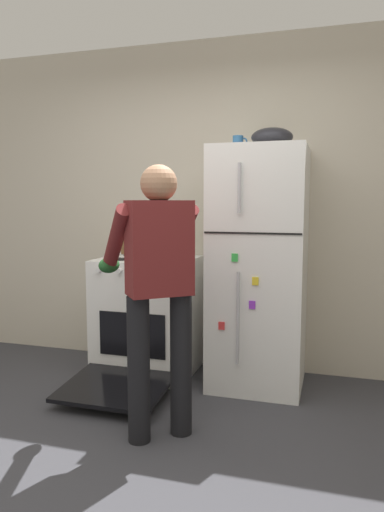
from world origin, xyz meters
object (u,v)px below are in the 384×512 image
(stove_range, at_px, (147,317))
(pepper_mill, at_px, (124,246))
(refrigerator, at_px, (259,268))
(coffee_mug, at_px, (238,142))
(mixing_bowl, at_px, (272,137))
(red_pot, at_px, (164,250))
(person_cook, at_px, (157,277))

(stove_range, distance_m, pepper_mill, 0.67)
(refrigerator, relative_size, coffee_mug, 15.97)
(pepper_mill, distance_m, mixing_bowl, 1.54)
(red_pot, distance_m, coffee_mug, 1.00)
(refrigerator, relative_size, person_cook, 1.12)
(red_pot, height_order, pepper_mill, pepper_mill)
(mixing_bowl, bearing_deg, coffee_mug, 169.01)
(pepper_mill, height_order, mixing_bowl, mixing_bowl)
(red_pot, height_order, mixing_bowl, mixing_bowl)
(red_pot, xyz_separation_m, pepper_mill, (-0.46, 0.25, 0.00))
(coffee_mug, xyz_separation_m, pepper_mill, (-1.02, 0.15, -0.82))
(red_pot, bearing_deg, refrigerator, 3.84)
(stove_range, height_order, red_pot, red_pot)
(refrigerator, bearing_deg, person_cook, -114.41)
(mixing_bowl, bearing_deg, pepper_mill, 171.13)
(refrigerator, xyz_separation_m, pepper_mill, (-1.20, 0.20, 0.12))
(refrigerator, height_order, mixing_bowl, mixing_bowl)
(coffee_mug, height_order, mixing_bowl, mixing_bowl)
(stove_range, relative_size, coffee_mug, 11.08)
(person_cook, relative_size, coffee_mug, 14.28)
(person_cook, bearing_deg, coffee_mug, 75.49)
(refrigerator, relative_size, mixing_bowl, 5.96)
(refrigerator, distance_m, coffee_mug, 0.96)
(stove_range, height_order, person_cook, person_cook)
(red_pot, distance_m, pepper_mill, 0.52)
(red_pot, bearing_deg, coffee_mug, 10.06)
(red_pot, relative_size, pepper_mill, 2.46)
(refrigerator, distance_m, person_cook, 1.07)
(person_cook, bearing_deg, mixing_bowl, 61.82)
(mixing_bowl, bearing_deg, red_pot, -176.51)
(person_cook, height_order, red_pot, person_cook)
(red_pot, relative_size, mixing_bowl, 1.15)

